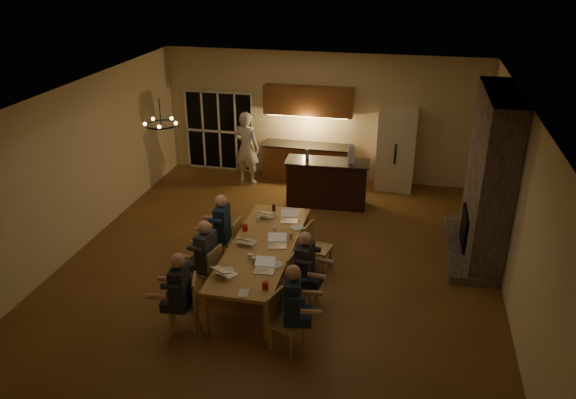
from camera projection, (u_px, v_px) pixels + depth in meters
The scene contains 44 objects.
floor at pixel (281, 262), 10.69m from camera, with size 9.00×9.00×0.00m, color brown.
back_wall at pixel (322, 117), 14.05m from camera, with size 8.00×0.04×3.20m, color #CBB790.
left_wall at pixel (78, 167), 10.83m from camera, with size 0.04×9.00×3.20m, color #CBB790.
right_wall at pixel (518, 205), 9.23m from camera, with size 0.04×9.00×3.20m, color #CBB790.
ceiling at pixel (280, 95), 9.36m from camera, with size 8.00×9.00×0.04m, color white.
french_doors at pixel (220, 131), 14.77m from camera, with size 1.86×0.08×2.10m, color black.
fireplace at pixel (490, 177), 10.36m from camera, with size 0.58×2.50×3.20m, color #695F52.
kitchenette at pixel (307, 135), 13.99m from camera, with size 2.24×0.68×2.40m, color brown, non-canonical shape.
refrigerator at pixel (396, 150), 13.59m from camera, with size 0.90×0.68×2.00m, color #F0E5C9.
dining_table at pixel (262, 264), 9.89m from camera, with size 1.10×3.27×0.75m, color tan.
bar_island at pixel (327, 183), 12.85m from camera, with size 1.89×0.68×1.08m, color black.
chair_left_near at pixel (183, 304), 8.67m from camera, with size 0.44×0.44×0.89m, color tan, non-canonical shape.
chair_left_mid at pixel (205, 270), 9.58m from camera, with size 0.44×0.44×0.89m, color tan, non-canonical shape.
chair_left_far at pixel (228, 241), 10.54m from camera, with size 0.44×0.44×0.89m, color tan, non-canonical shape.
chair_right_near at pixel (287, 322), 8.24m from camera, with size 0.44×0.44×0.89m, color tan, non-canonical shape.
chair_right_mid at pixel (303, 280), 9.28m from camera, with size 0.44×0.44×0.89m, color tan, non-canonical shape.
chair_right_far at pixel (318, 248), 10.28m from camera, with size 0.44×0.44×0.89m, color tan, non-canonical shape.
person_left_near at pixel (181, 294), 8.47m from camera, with size 0.60×0.60×1.38m, color #23262D, non-canonical shape.
person_right_near at pixel (293, 306), 8.18m from camera, with size 0.60×0.60×1.38m, color #1B2C43, non-canonical shape.
person_left_mid at pixel (206, 258), 9.47m from camera, with size 0.60×0.60×1.38m, color #34383E, non-canonical shape.
person_right_mid at pixel (305, 270), 9.10m from camera, with size 0.60×0.60×1.38m, color #23262D, non-canonical shape.
person_left_far at pixel (222, 229), 10.43m from camera, with size 0.60×0.60×1.38m, color #1B2C43, non-canonical shape.
standing_person at pixel (247, 148), 13.93m from camera, with size 0.67×0.44×1.85m, color silver.
chandelier at pixel (161, 124), 9.45m from camera, with size 0.56×0.56×0.03m, color black.
laptop_a at pixel (226, 268), 8.84m from camera, with size 0.32×0.28×0.23m, color silver, non-canonical shape.
laptop_b at pixel (264, 265), 8.91m from camera, with size 0.32×0.28×0.23m, color silver, non-canonical shape.
laptop_c at pixel (247, 237), 9.79m from camera, with size 0.32×0.28×0.23m, color silver, non-canonical shape.
laptop_d at pixel (277, 241), 9.66m from camera, with size 0.32×0.28×0.23m, color silver, non-canonical shape.
laptop_e at pixel (267, 211), 10.75m from camera, with size 0.32×0.28×0.23m, color silver, non-canonical shape.
laptop_f at pixel (289, 216), 10.54m from camera, with size 0.32×0.28×0.23m, color silver, non-canonical shape.
mug_front at pixel (250, 256), 9.29m from camera, with size 0.09×0.09×0.10m, color silver.
mug_mid at pixel (275, 230), 10.17m from camera, with size 0.07×0.07×0.10m, color silver.
mug_back at pixel (258, 219), 10.55m from camera, with size 0.07×0.07×0.10m, color silver.
redcup_near at pixel (265, 285), 8.47m from camera, with size 0.09×0.09×0.12m, color #B4140C.
redcup_mid at pixel (245, 228), 10.22m from camera, with size 0.10×0.10×0.12m, color #B4140C.
can_silver at pixel (254, 261), 9.15m from camera, with size 0.07×0.07×0.12m, color #B2B2B7.
can_cola at pixel (274, 208), 11.00m from camera, with size 0.07×0.07×0.12m, color #3F0F0C.
can_right at pixel (291, 236), 9.92m from camera, with size 0.06×0.06×0.12m, color #B2B2B7.
plate_near at pixel (275, 265), 9.13m from camera, with size 0.26×0.26×0.02m, color silver.
plate_left at pixel (227, 271), 8.96m from camera, with size 0.23×0.23×0.02m, color silver.
plate_far at pixel (297, 227), 10.34m from camera, with size 0.26×0.26×0.02m, color silver.
notepad at pixel (244, 293), 8.38m from camera, with size 0.15×0.21×0.01m, color white.
bar_bottle at pixel (307, 154), 12.71m from camera, with size 0.09×0.09×0.24m, color #99999E.
bar_blender at pixel (351, 154), 12.42m from camera, with size 0.13×0.13×0.41m, color silver.
Camera 1 is at (2.15, -9.00, 5.48)m, focal length 35.00 mm.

